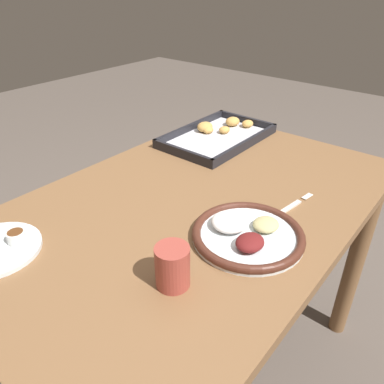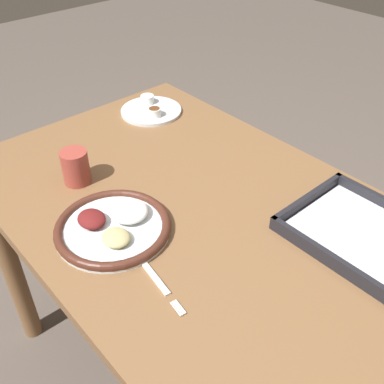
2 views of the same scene
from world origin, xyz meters
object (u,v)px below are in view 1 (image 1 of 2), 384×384
at_px(drinking_cup, 172,266).
at_px(baking_tray, 218,135).
at_px(fork, 285,211).
at_px(dinner_plate, 247,234).

bearing_deg(drinking_cup, baking_tray, 29.12).
bearing_deg(fork, baking_tray, 63.64).
bearing_deg(fork, dinner_plate, -177.61).
xyz_separation_m(fork, baking_tray, (0.28, 0.40, 0.01)).
bearing_deg(dinner_plate, fork, -5.74).
relative_size(fork, baking_tray, 0.54).
relative_size(dinner_plate, fork, 1.19).
bearing_deg(drinking_cup, fork, -7.68).
bearing_deg(fork, drinking_cup, -179.55).
distance_m(dinner_plate, fork, 0.15).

